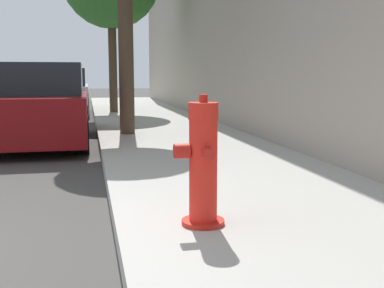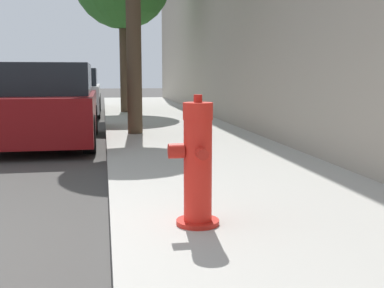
{
  "view_description": "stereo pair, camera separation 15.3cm",
  "coord_description": "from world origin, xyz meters",
  "views": [
    {
      "loc": [
        1.61,
        -3.06,
        1.27
      ],
      "look_at": [
        2.6,
        1.5,
        0.59
      ],
      "focal_mm": 45.0,
      "sensor_mm": 36.0,
      "label": 1
    },
    {
      "loc": [
        1.76,
        -3.09,
        1.27
      ],
      "look_at": [
        2.6,
        1.5,
        0.59
      ],
      "focal_mm": 45.0,
      "sensor_mm": 36.0,
      "label": 2
    }
  ],
  "objects": [
    {
      "name": "sidewalk_slab",
      "position": [
        3.16,
        0.0,
        0.08
      ],
      "size": [
        2.76,
        40.0,
        0.16
      ],
      "color": "#A8A59E",
      "rests_on": "ground_plane"
    },
    {
      "name": "parked_car_near",
      "position": [
        0.71,
        5.87,
        0.7
      ],
      "size": [
        1.81,
        3.81,
        1.45
      ],
      "color": "maroon",
      "rests_on": "ground_plane"
    },
    {
      "name": "fire_hydrant",
      "position": [
        2.42,
        0.3,
        0.6
      ],
      "size": [
        0.38,
        0.39,
        0.96
      ],
      "color": "red",
      "rests_on": "sidewalk_slab"
    },
    {
      "name": "parked_car_mid",
      "position": [
        0.75,
        12.26,
        0.69
      ],
      "size": [
        1.82,
        4.57,
        1.43
      ],
      "color": "silver",
      "rests_on": "ground_plane"
    }
  ]
}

